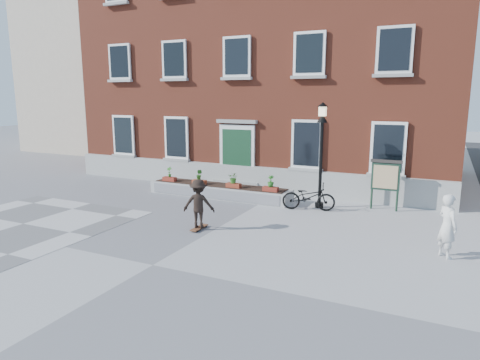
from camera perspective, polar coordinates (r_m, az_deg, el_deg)
The scene contains 10 objects.
ground at distance 11.09m, azimuth -11.55°, elevation -11.05°, with size 100.00×100.00×0.00m, color #9A9A9D.
checker_patch at distance 15.87m, azimuth -26.93°, elevation -5.23°, with size 6.00×6.00×0.01m, color #5F5F62.
distant_building at distance 37.25m, azimuth -15.71°, elevation 14.34°, with size 10.00×12.00×13.00m, color #C0B19A.
bicycle at distance 15.93m, azimuth 9.13°, elevation -2.22°, with size 0.67×1.93×1.01m, color black.
bystander at distance 12.32m, azimuth 25.91°, elevation -5.55°, with size 0.62×0.40×1.69m, color silver.
brick_building at distance 23.71m, azimuth 5.18°, elevation 16.30°, with size 18.40×10.85×12.60m.
planter_assembly at distance 17.82m, azimuth -2.80°, elevation -1.33°, with size 6.20×1.12×1.15m.
lamp_post at distance 16.05m, azimuth 10.82°, elevation 5.19°, with size 0.40×0.40×3.93m.
notice_board at distance 16.47m, azimuth 18.83°, elevation 0.45°, with size 1.10×0.16×1.87m.
skateboarder at distance 13.44m, azimuth -5.53°, elevation -3.17°, with size 1.12×0.87×1.61m.
Camera 1 is at (6.31, -8.12, 4.14)m, focal length 32.00 mm.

